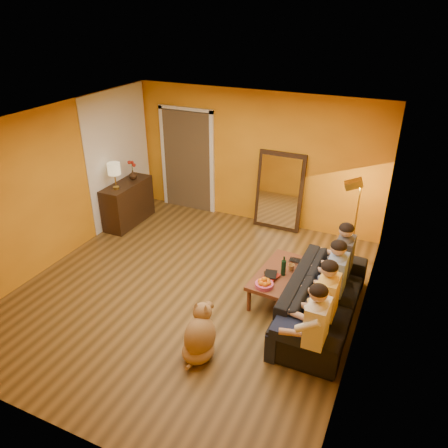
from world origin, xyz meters
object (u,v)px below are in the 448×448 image
at_px(table_lamp, 115,176).
at_px(wine_bottle, 284,266).
at_px(sideboard, 128,203).
at_px(tumbler, 291,267).
at_px(mirror_frame, 280,191).
at_px(person_far_right, 343,261).
at_px(floor_lamp, 356,222).
at_px(dog, 200,333).
at_px(person_mid_right, 336,280).
at_px(vase, 133,175).
at_px(person_far_left, 316,329).
at_px(person_mid_left, 327,303).
at_px(laptop, 299,263).
at_px(sofa, 322,298).
at_px(coffee_table, 280,284).

relative_size(table_lamp, wine_bottle, 1.65).
distance_m(sideboard, tumbler, 3.79).
distance_m(mirror_frame, person_far_right, 2.39).
distance_m(floor_lamp, dog, 3.45).
distance_m(sideboard, person_far_right, 4.43).
distance_m(person_far_right, tumbler, 0.77).
bearing_deg(person_far_right, wine_bottle, -150.06).
distance_m(person_mid_right, vase, 4.63).
relative_size(tumbler, vase, 0.57).
bearing_deg(person_far_left, table_lamp, 154.80).
relative_size(sideboard, floor_lamp, 0.82).
xyz_separation_m(floor_lamp, person_far_left, (0.03, -2.80, -0.11)).
bearing_deg(tumbler, person_mid_left, -49.45).
distance_m(laptop, vase, 3.89).
bearing_deg(person_far_left, mirror_frame, 114.69).
height_order(sideboard, person_mid_right, person_mid_right).
height_order(person_mid_right, laptop, person_mid_right).
distance_m(person_far_left, laptop, 1.74).
xyz_separation_m(sideboard, person_mid_right, (4.37, -1.26, 0.18)).
xyz_separation_m(floor_lamp, vase, (-4.34, -0.19, 0.22)).
bearing_deg(mirror_frame, floor_lamp, -22.31).
height_order(sideboard, person_far_left, person_far_left).
relative_size(sofa, vase, 12.49).
distance_m(mirror_frame, sideboard, 3.01).
bearing_deg(sofa, vase, 69.25).
distance_m(floor_lamp, tumbler, 1.60).
xyz_separation_m(person_far_left, person_mid_left, (0.00, 0.55, 0.00)).
bearing_deg(laptop, sofa, -52.33).
bearing_deg(sofa, wine_bottle, 72.46).
bearing_deg(sideboard, person_far_left, -28.33).
bearing_deg(laptop, person_mid_right, -40.78).
bearing_deg(person_mid_left, table_lamp, 160.98).
xyz_separation_m(table_lamp, tumbler, (3.67, -0.68, -0.64)).
distance_m(floor_lamp, person_far_right, 1.16).
bearing_deg(wine_bottle, sideboard, 162.23).
bearing_deg(mirror_frame, vase, -163.43).
bearing_deg(dog, person_far_left, -8.42).
xyz_separation_m(table_lamp, vase, (0.00, 0.55, -0.16)).
bearing_deg(tumbler, floor_lamp, 64.68).
bearing_deg(person_far_left, laptop, 111.90).
xyz_separation_m(sideboard, wine_bottle, (3.60, -1.15, 0.15)).
relative_size(mirror_frame, tumbler, 14.56).
relative_size(floor_lamp, wine_bottle, 4.65).
xyz_separation_m(floor_lamp, dog, (-1.31, -3.18, -0.36)).
height_order(sofa, person_far_left, person_far_left).
bearing_deg(mirror_frame, sofa, -59.24).
bearing_deg(sideboard, table_lamp, -90.00).
relative_size(sofa, laptop, 7.08).
relative_size(sofa, wine_bottle, 7.33).
height_order(coffee_table, wine_bottle, wine_bottle).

